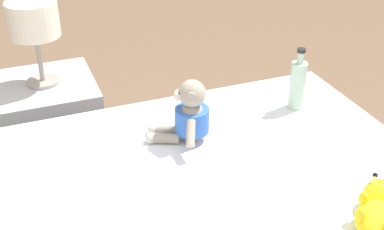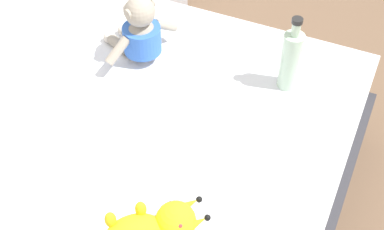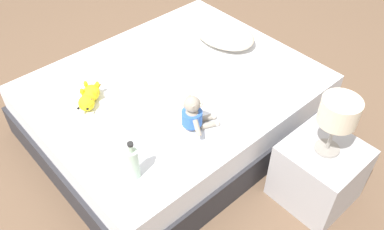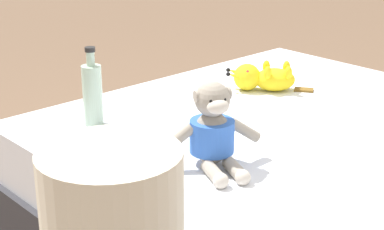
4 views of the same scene
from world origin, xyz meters
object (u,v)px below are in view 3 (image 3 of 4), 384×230
(plush_monkey, at_px, (194,115))
(plush_yellow_creature, at_px, (89,97))
(pillow, at_px, (224,34))
(bedside_lamp, at_px, (339,113))
(glass_bottle, at_px, (133,163))
(nightstand, at_px, (318,173))
(bed, at_px, (175,105))

(plush_monkey, bearing_deg, plush_yellow_creature, -150.07)
(pillow, bearing_deg, plush_monkey, -56.08)
(pillow, xyz_separation_m, bedside_lamp, (1.17, -0.35, 0.21))
(glass_bottle, bearing_deg, pillow, 115.11)
(pillow, relative_size, plush_monkey, 1.93)
(glass_bottle, bearing_deg, bedside_lamp, 57.86)
(glass_bottle, relative_size, nightstand, 0.59)
(plush_monkey, bearing_deg, glass_bottle, -82.43)
(bedside_lamp, bearing_deg, nightstand, -90.00)
(nightstand, distance_m, bedside_lamp, 0.49)
(plush_yellow_creature, xyz_separation_m, bedside_lamp, (1.24, 0.78, 0.23))
(plush_monkey, distance_m, nightstand, 0.83)
(bed, distance_m, bedside_lamp, 1.18)
(plush_yellow_creature, bearing_deg, nightstand, 32.24)
(plush_monkey, xyz_separation_m, glass_bottle, (0.06, -0.48, 0.01))
(nightstand, height_order, bedside_lamp, bedside_lamp)
(pillow, relative_size, bedside_lamp, 1.45)
(plush_yellow_creature, xyz_separation_m, nightstand, (1.24, 0.78, -0.26))
(bed, height_order, pillow, pillow)
(bedside_lamp, bearing_deg, glass_bottle, -122.14)
(bed, relative_size, plush_yellow_creature, 6.80)
(plush_monkey, distance_m, bedside_lamp, 0.79)
(plush_yellow_creature, xyz_separation_m, glass_bottle, (0.66, -0.13, 0.06))
(plush_monkey, xyz_separation_m, bedside_lamp, (0.64, 0.43, 0.18))
(plush_monkey, distance_m, plush_yellow_creature, 0.69)
(plush_yellow_creature, relative_size, glass_bottle, 1.09)
(pillow, bearing_deg, bed, -78.85)
(plush_monkey, height_order, bedside_lamp, bedside_lamp)
(plush_monkey, bearing_deg, bed, 155.29)
(bed, height_order, glass_bottle, glass_bottle)
(glass_bottle, bearing_deg, plush_yellow_creature, 168.73)
(pillow, distance_m, bedside_lamp, 1.24)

